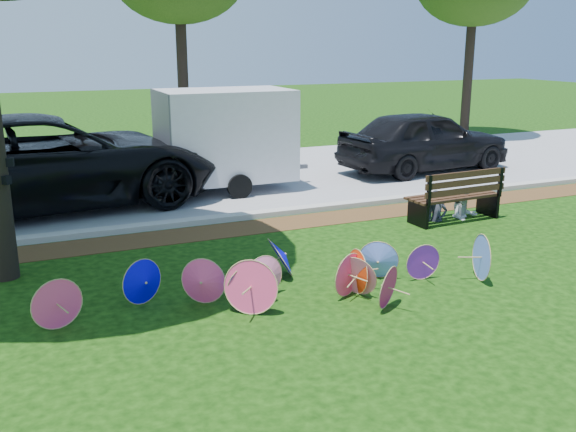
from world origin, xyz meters
name	(u,v)px	position (x,y,z in m)	size (l,w,h in m)	color
ground	(312,318)	(0.00, 0.00, 0.00)	(90.00, 90.00, 0.00)	black
mulch_strip	(216,232)	(0.00, 4.50, 0.01)	(90.00, 1.00, 0.01)	#472D16
curb	(206,220)	(0.00, 5.20, 0.06)	(90.00, 0.30, 0.12)	#B7B5AD
street	(162,184)	(0.00, 9.35, 0.01)	(90.00, 8.00, 0.01)	gray
parasol_pile	(299,274)	(0.16, 0.77, 0.35)	(6.91, 2.43, 0.79)	pink
black_van	(48,162)	(-2.87, 7.83, 1.06)	(3.53, 7.66, 2.13)	black
dark_pickup	(425,141)	(7.46, 8.12, 0.89)	(2.11, 5.23, 1.78)	black
cargo_trailer	(226,135)	(1.38, 8.00, 1.42)	(3.19, 2.02, 2.83)	silver
park_bench	(453,195)	(4.89, 3.38, 0.55)	(2.11, 0.80, 1.10)	black
person_left	(438,192)	(4.54, 3.43, 0.63)	(0.46, 0.30, 1.27)	#333546
person_right	(465,189)	(5.24, 3.43, 0.63)	(0.62, 0.48, 1.27)	silver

